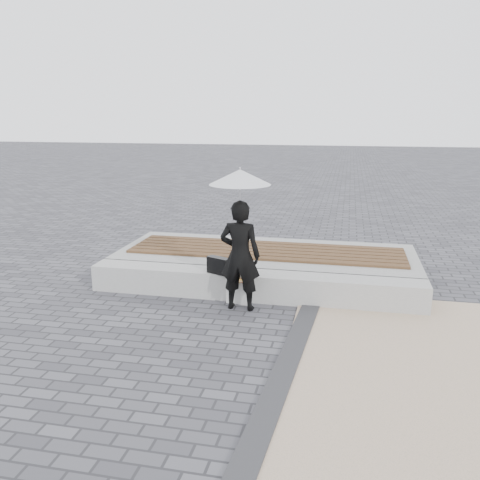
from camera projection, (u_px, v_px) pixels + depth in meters
name	position (u px, v px, depth m)	size (l,w,h in m)	color
ground	(228.00, 344.00, 6.08)	(80.00, 80.00, 0.00)	#505055
edging_band	(285.00, 369.00, 5.45)	(0.25, 5.20, 0.04)	#303032
seating_ledge	(253.00, 285.00, 7.55)	(5.00, 0.45, 0.40)	#AEAEA9
timber_platform	(266.00, 263.00, 8.69)	(5.00, 2.00, 0.40)	#9D9D98
timber_decking	(266.00, 250.00, 8.64)	(4.60, 1.20, 0.04)	brown
woman	(240.00, 256.00, 7.00)	(0.57, 0.37, 1.55)	black
parasol	(240.00, 177.00, 6.74)	(0.83, 0.83, 1.06)	silver
handbag	(219.00, 265.00, 7.42)	(0.35, 0.12, 0.25)	black
canvas_tote	(239.00, 291.00, 7.36)	(0.34, 0.14, 0.36)	white
magazine	(238.00, 280.00, 7.27)	(0.27, 0.20, 0.01)	red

